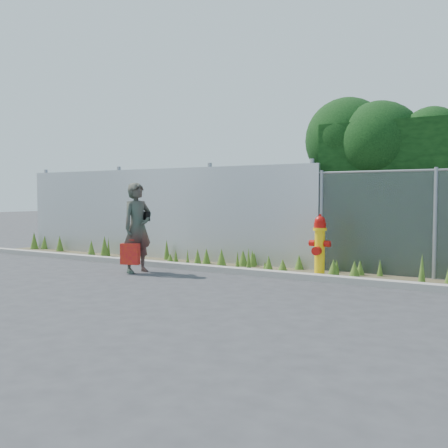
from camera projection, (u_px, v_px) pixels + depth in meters
The scene contains 8 objects.
ground at pixel (196, 290), 8.13m from camera, with size 80.00×80.00×0.00m, color #343436.
curb at pixel (248, 272), 9.68m from camera, with size 16.00×0.22×0.12m, color #9B958C.
weed_strip at pixel (240, 262), 10.56m from camera, with size 16.00×1.32×0.54m.
corrugated_fence at pixel (154, 214), 12.30m from camera, with size 8.50×0.21×2.30m.
fire_hydrant at pixel (320, 247), 9.22m from camera, with size 0.40×0.36×1.19m.
woman at pixel (137, 228), 9.96m from camera, with size 0.65×0.43×1.80m, color #0F624A.
red_tote_bag at pixel (130, 254), 9.78m from camera, with size 0.37×0.14×0.49m.
black_shoulder_bag at pixel (144, 216), 10.07m from camera, with size 0.26×0.11×0.19m.
Camera 1 is at (4.49, -6.71, 1.51)m, focal length 40.00 mm.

